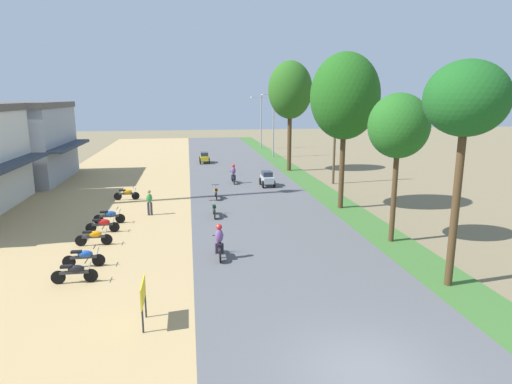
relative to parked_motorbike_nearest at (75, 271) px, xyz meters
name	(u,v)px	position (x,y,z in m)	size (l,w,h in m)	color
ground_plane	(365,374)	(9.15, -7.28, -0.55)	(180.00, 180.00, 0.00)	#7A6B4C
road_strip	(365,373)	(9.15, -7.28, -0.51)	(9.00, 140.00, 0.08)	#565659
shophouse_mid	(9,142)	(-10.82, 23.73, 2.91)	(10.29, 10.15, 6.90)	#999EA8
parked_motorbike_nearest	(75,271)	(0.00, 0.00, 0.00)	(1.80, 0.54, 0.94)	black
parked_motorbike_second	(84,256)	(-0.02, 1.71, 0.00)	(1.80, 0.54, 0.94)	black
parked_motorbike_third	(94,236)	(-0.17, 4.60, 0.00)	(1.80, 0.54, 0.94)	black
parked_motorbike_fourth	(103,224)	(-0.13, 6.77, 0.00)	(1.80, 0.54, 0.94)	black
parked_motorbike_fifth	(110,215)	(-0.07, 8.52, 0.00)	(1.80, 0.54, 0.94)	black
parked_motorbike_sixth	(127,193)	(0.14, 14.58, 0.00)	(1.80, 0.54, 0.94)	black
street_signboard	(143,295)	(3.03, -3.78, 0.55)	(0.06, 1.30, 1.50)	#262628
pedestrian_on_shoulder	(150,201)	(2.11, 10.08, 0.41)	(0.36, 0.24, 1.62)	#33333D
median_tree_nearest	(466,101)	(14.63, -2.40, 6.65)	(3.02, 3.02, 8.62)	#4C351E
median_tree_second	(399,127)	(14.81, 3.02, 5.37)	(2.98, 2.98, 7.49)	#4C351E
median_tree_third	(345,97)	(14.57, 10.06, 6.80)	(4.42, 4.42, 10.06)	#4C351E
median_tree_fourth	(290,90)	(14.58, 25.43, 7.38)	(4.29, 4.29, 10.70)	#4C351E
streetlamp_near	(273,120)	(14.95, 35.70, 3.96)	(3.16, 0.20, 7.71)	gray
streetlamp_mid	(261,118)	(14.95, 44.88, 3.79)	(3.16, 0.20, 7.40)	gray
utility_pole_near	(335,134)	(16.86, 18.39, 3.71)	(1.80, 0.20, 8.15)	brown
car_hatchback_silver	(267,178)	(10.98, 17.88, 0.19)	(1.04, 2.00, 1.23)	#B7BCC1
car_sedan_yellow	(204,157)	(6.35, 31.74, 0.19)	(1.10, 2.26, 1.19)	gold
motorbike_foreground_rider	(219,242)	(5.87, 1.84, 0.30)	(0.54, 1.80, 1.66)	black
motorbike_ahead_second	(214,209)	(6.06, 9.11, 0.02)	(0.54, 1.80, 0.94)	black
motorbike_ahead_third	(216,192)	(6.49, 14.02, 0.02)	(0.54, 1.80, 0.94)	black
motorbike_ahead_fourth	(233,174)	(8.34, 19.54, 0.30)	(0.54, 1.80, 1.66)	black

